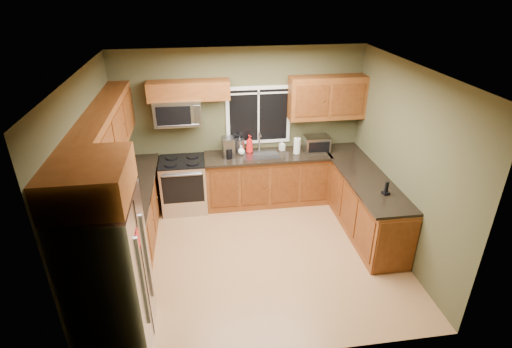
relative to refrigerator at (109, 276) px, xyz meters
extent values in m
plane|color=#A67549|center=(1.74, 1.30, -0.90)|extent=(4.20, 4.20, 0.00)
plane|color=white|center=(1.74, 1.30, 1.80)|extent=(4.20, 4.20, 0.00)
plane|color=#49492D|center=(1.74, 3.10, 0.45)|extent=(4.20, 0.00, 4.20)
plane|color=#49492D|center=(1.74, -0.50, 0.45)|extent=(4.20, 0.00, 4.20)
plane|color=#49492D|center=(-0.36, 1.30, 0.45)|extent=(0.00, 3.60, 3.60)
plane|color=#49492D|center=(3.84, 1.30, 0.45)|extent=(0.00, 3.60, 3.60)
cube|color=white|center=(2.04, 3.09, 0.65)|extent=(1.12, 0.03, 1.02)
cube|color=black|center=(2.04, 3.08, 0.65)|extent=(1.00, 0.01, 0.90)
cube|color=white|center=(2.04, 3.07, 0.65)|extent=(0.03, 0.01, 0.90)
cube|color=white|center=(2.04, 3.07, 1.04)|extent=(1.00, 0.01, 0.03)
cube|color=brown|center=(-0.06, 1.78, -0.45)|extent=(0.60, 2.65, 0.90)
cube|color=black|center=(-0.04, 1.78, 0.02)|extent=(0.65, 2.65, 0.04)
cube|color=brown|center=(2.15, 2.80, -0.45)|extent=(2.17, 0.60, 0.90)
cube|color=black|center=(2.15, 2.78, 0.02)|extent=(2.17, 0.65, 0.04)
cube|color=brown|center=(3.54, 1.85, -0.45)|extent=(0.60, 2.50, 0.90)
cube|color=#622E11|center=(3.54, 0.59, -0.45)|extent=(0.56, 0.02, 0.82)
cube|color=black|center=(3.51, 1.85, 0.02)|extent=(0.65, 2.50, 0.04)
cube|color=brown|center=(-0.20, 1.78, 0.96)|extent=(0.33, 2.65, 0.72)
cube|color=brown|center=(0.89, 2.94, 1.17)|extent=(1.30, 0.33, 0.30)
cube|color=brown|center=(3.19, 2.94, 0.96)|extent=(1.30, 0.33, 0.72)
cube|color=brown|center=(0.00, 0.00, 1.13)|extent=(0.72, 0.90, 0.38)
cube|color=#B7B7BC|center=(0.00, 0.00, 0.00)|extent=(0.72, 0.90, 1.80)
cube|color=slate|center=(0.37, -0.20, 0.05)|extent=(0.03, 0.04, 1.10)
cube|color=slate|center=(0.37, 0.20, 0.05)|extent=(0.03, 0.04, 1.10)
cube|color=black|center=(0.36, 0.00, 0.00)|extent=(0.01, 0.02, 1.78)
cube|color=red|center=(0.37, -0.10, 0.50)|extent=(0.01, 0.14, 0.20)
cube|color=#B7B7BC|center=(0.69, 2.78, -0.45)|extent=(0.76, 0.65, 0.90)
cube|color=black|center=(0.69, 2.78, 0.00)|extent=(0.76, 0.64, 0.03)
cube|color=black|center=(0.69, 2.45, -0.35)|extent=(0.68, 0.02, 0.50)
cylinder|color=slate|center=(0.69, 2.43, -0.08)|extent=(0.64, 0.04, 0.04)
cylinder|color=black|center=(0.51, 2.64, 0.03)|extent=(0.20, 0.20, 0.01)
cylinder|color=black|center=(0.87, 2.64, 0.03)|extent=(0.20, 0.20, 0.01)
cylinder|color=black|center=(0.51, 2.92, 0.03)|extent=(0.20, 0.20, 0.01)
cylinder|color=black|center=(0.87, 2.92, 0.03)|extent=(0.20, 0.20, 0.01)
cube|color=#B7B7BC|center=(0.69, 2.91, 0.83)|extent=(0.76, 0.38, 0.42)
cube|color=black|center=(0.63, 2.72, 0.83)|extent=(0.54, 0.01, 0.30)
cube|color=slate|center=(1.00, 2.72, 0.83)|extent=(0.10, 0.01, 0.30)
cylinder|color=slate|center=(0.69, 2.70, 0.67)|extent=(0.66, 0.02, 0.02)
cube|color=slate|center=(2.04, 2.78, 0.03)|extent=(0.60, 0.42, 0.02)
cylinder|color=#B7B7BC|center=(2.04, 2.98, 0.21)|extent=(0.03, 0.03, 0.34)
cylinder|color=#B7B7BC|center=(2.04, 2.90, 0.37)|extent=(0.03, 0.18, 0.03)
cube|color=#B7B7BC|center=(3.03, 2.82, 0.17)|extent=(0.43, 0.32, 0.27)
cube|color=black|center=(3.03, 2.66, 0.17)|extent=(0.37, 0.01, 0.18)
cube|color=slate|center=(1.48, 2.81, 0.21)|extent=(0.22, 0.26, 0.33)
cylinder|color=black|center=(1.48, 2.72, 0.13)|extent=(0.13, 0.13, 0.18)
cylinder|color=#B7B7BC|center=(1.69, 2.94, 0.16)|extent=(0.19, 0.19, 0.24)
cone|color=black|center=(1.69, 2.94, 0.30)|extent=(0.13, 0.13, 0.07)
cylinder|color=white|center=(2.67, 2.77, 0.18)|extent=(0.13, 0.13, 0.27)
cylinder|color=slate|center=(2.67, 2.77, 0.32)|extent=(0.02, 0.02, 0.04)
imported|color=red|center=(1.86, 2.92, 0.20)|extent=(0.16, 0.16, 0.31)
imported|color=white|center=(2.44, 2.93, 0.13)|extent=(0.10, 0.11, 0.18)
imported|color=white|center=(1.71, 2.85, 0.12)|extent=(0.13, 0.13, 0.15)
cube|color=black|center=(3.57, 1.17, 0.06)|extent=(0.10, 0.10, 0.04)
cube|color=black|center=(3.57, 1.17, 0.16)|extent=(0.05, 0.04, 0.16)
camera|label=1|loc=(1.05, -3.43, 2.83)|focal=28.00mm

